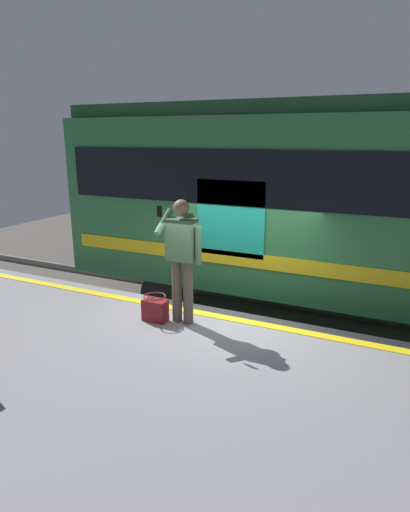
# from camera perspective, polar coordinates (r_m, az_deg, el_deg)

# --- Properties ---
(ground_plane) EXTENTS (24.99, 24.99, 0.00)m
(ground_plane) POSITION_cam_1_polar(r_m,az_deg,el_deg) (7.27, 2.26, -14.56)
(ground_plane) COLOR #4C4742
(platform) EXTENTS (14.51, 4.65, 1.05)m
(platform) POSITION_cam_1_polar(r_m,az_deg,el_deg) (5.27, -8.51, -20.87)
(platform) COLOR gray
(platform) RESTS_ON ground
(safety_line) EXTENTS (14.22, 0.16, 0.01)m
(safety_line) POSITION_cam_1_polar(r_m,az_deg,el_deg) (6.55, 1.30, -7.74)
(safety_line) COLOR yellow
(safety_line) RESTS_ON platform
(track_rail_near) EXTENTS (18.86, 0.08, 0.16)m
(track_rail_near) POSITION_cam_1_polar(r_m,az_deg,el_deg) (8.58, 6.61, -9.15)
(track_rail_near) COLOR slate
(track_rail_near) RESTS_ON ground
(track_rail_far) EXTENTS (18.86, 0.08, 0.16)m
(track_rail_far) POSITION_cam_1_polar(r_m,az_deg,el_deg) (9.84, 9.38, -5.95)
(track_rail_far) COLOR slate
(track_rail_far) RESTS_ON ground
(train_carriage) EXTENTS (10.62, 2.96, 4.02)m
(train_carriage) POSITION_cam_1_polar(r_m,az_deg,el_deg) (8.24, 19.51, 6.97)
(train_carriage) COLOR #2D723F
(train_carriage) RESTS_ON ground
(passenger) EXTENTS (0.57, 0.55, 1.76)m
(passenger) POSITION_cam_1_polar(r_m,az_deg,el_deg) (6.03, -2.96, 0.62)
(passenger) COLOR brown
(passenger) RESTS_ON platform
(handbag) EXTENTS (0.36, 0.32, 0.38)m
(handbag) POSITION_cam_1_polar(r_m,az_deg,el_deg) (6.37, -6.49, -6.86)
(handbag) COLOR maroon
(handbag) RESTS_ON platform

